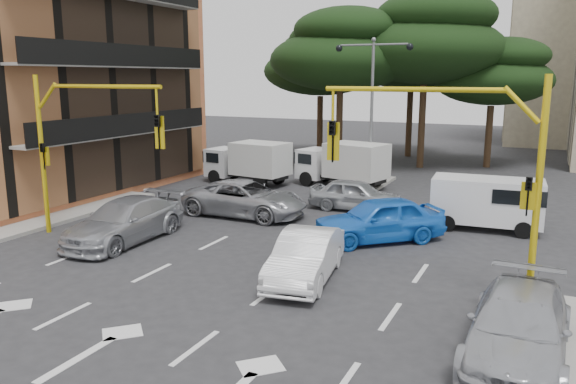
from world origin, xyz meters
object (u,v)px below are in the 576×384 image
at_px(car_white_hatch, 306,256).
at_px(box_truck_a, 248,163).
at_px(signal_mast_left, 76,134).
at_px(car_silver_wagon, 124,221).
at_px(van_white, 487,203).
at_px(box_truck_b, 342,165).
at_px(car_blue_compact, 379,219).
at_px(car_silver_cross_a, 245,199).
at_px(car_silver_parked, 519,327).
at_px(car_silver_cross_b, 356,195).
at_px(street_lamp_center, 372,86).
at_px(signal_mast_right, 465,157).

relative_size(car_white_hatch, box_truck_a, 0.90).
distance_m(signal_mast_left, car_silver_wagon, 3.59).
relative_size(van_white, box_truck_b, 0.82).
xyz_separation_m(car_blue_compact, box_truck_b, (-4.70, 9.01, 0.42)).
height_order(car_silver_cross_a, car_silver_parked, car_silver_cross_a).
bearing_deg(van_white, car_silver_parked, 5.60).
bearing_deg(car_silver_parked, car_silver_cross_b, 124.46).
bearing_deg(car_blue_compact, box_truck_b, 165.88).
bearing_deg(car_silver_cross_b, car_silver_wagon, 141.15).
bearing_deg(car_blue_compact, car_silver_wagon, -106.30).
height_order(car_silver_parked, van_white, van_white).
distance_m(van_white, box_truck_b, 9.80).
height_order(car_white_hatch, car_silver_wagon, car_silver_wagon).
relative_size(car_silver_wagon, car_silver_parked, 1.06).
height_order(car_silver_cross_a, car_silver_cross_b, car_silver_cross_a).
distance_m(car_silver_wagon, car_silver_cross_a, 5.65).
bearing_deg(car_blue_compact, street_lamp_center, 157.33).
bearing_deg(signal_mast_left, car_silver_cross_a, 55.64).
bearing_deg(box_truck_a, car_silver_wagon, -166.05).
bearing_deg(street_lamp_center, car_silver_cross_a, -109.52).
xyz_separation_m(signal_mast_left, car_blue_compact, (10.14, 4.32, -3.07)).
bearing_deg(car_blue_compact, van_white, 93.93).
bearing_deg(box_truck_b, car_silver_parked, -135.20).
height_order(car_silver_cross_b, van_white, van_white).
xyz_separation_m(van_white, box_truck_a, (-13.15, 4.25, 0.16)).
xyz_separation_m(car_silver_wagon, car_silver_cross_a, (2.09, 5.25, -0.01)).
height_order(car_silver_wagon, box_truck_a, box_truck_a).
distance_m(car_white_hatch, box_truck_b, 14.37).
distance_m(car_silver_cross_a, car_silver_parked, 14.29).
height_order(signal_mast_right, car_silver_wagon, signal_mast_right).
relative_size(signal_mast_right, car_silver_cross_a, 1.11).
bearing_deg(car_silver_cross_a, car_silver_parked, -126.24).
height_order(car_white_hatch, car_silver_cross_a, car_silver_cross_a).
height_order(signal_mast_left, car_silver_wagon, signal_mast_left).
distance_m(car_silver_parked, van_white, 10.82).
bearing_deg(car_silver_cross_a, car_blue_compact, -101.03).
height_order(van_white, box_truck_b, box_truck_b).
bearing_deg(car_white_hatch, box_truck_b, 96.52).
distance_m(car_silver_cross_a, car_silver_cross_b, 5.01).
distance_m(signal_mast_right, car_silver_cross_a, 11.70).
relative_size(car_blue_compact, car_silver_cross_b, 1.15).
height_order(car_blue_compact, car_silver_cross_b, car_blue_compact).
height_order(car_silver_wagon, box_truck_b, box_truck_b).
height_order(signal_mast_right, street_lamp_center, street_lamp_center).
relative_size(car_silver_cross_b, box_truck_a, 0.85).
height_order(street_lamp_center, box_truck_b, street_lamp_center).
bearing_deg(van_white, box_truck_b, -128.80).
distance_m(signal_mast_right, box_truck_b, 15.86).
bearing_deg(car_silver_cross_b, box_truck_a, 63.05).
bearing_deg(signal_mast_right, car_silver_cross_a, 150.30).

